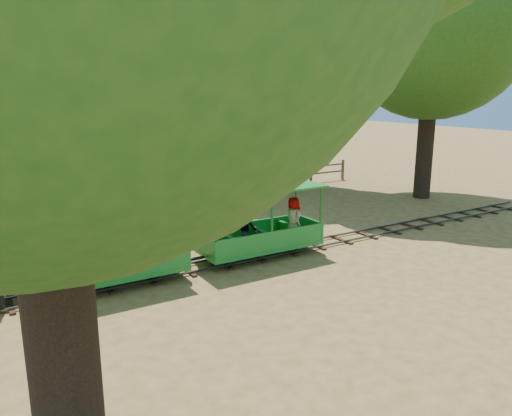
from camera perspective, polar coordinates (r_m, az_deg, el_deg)
ground at (r=14.04m, az=3.45°, el=-4.98°), size 90.00×90.00×0.00m
track at (r=14.02m, az=3.45°, el=-4.72°), size 22.00×1.00×0.10m
carriage_front at (r=11.88m, az=-15.94°, el=-4.94°), size 3.49×1.50×1.81m
carriage_rear at (r=13.39m, az=0.73°, el=-2.35°), size 3.49×1.42×1.81m
oak_nc at (r=21.45m, az=-17.03°, el=20.49°), size 8.45×7.43×10.31m
oak_ne at (r=22.84m, az=4.17°, el=20.16°), size 8.21×7.22×10.08m
oak_e at (r=21.93m, az=19.55°, el=20.39°), size 9.42×8.29×10.74m
fence at (r=20.76m, az=-9.22°, el=2.55°), size 18.10×0.10×1.00m
shrub_mid_w at (r=21.56m, az=-12.99°, el=3.90°), size 2.87×2.21×1.99m
shrub_mid_e at (r=23.33m, az=-2.63°, el=4.48°), size 2.35×1.81×1.63m
shrub_east at (r=24.63m, az=2.57°, el=5.11°), size 2.54×1.95×1.76m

